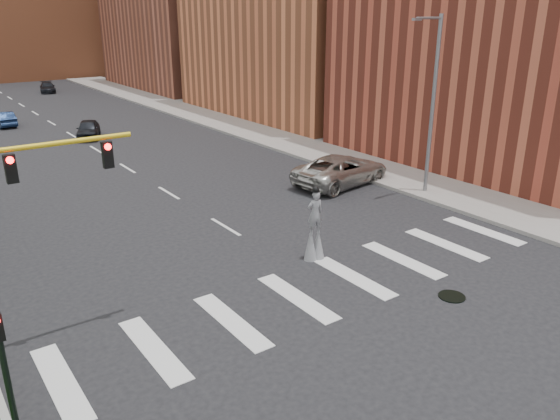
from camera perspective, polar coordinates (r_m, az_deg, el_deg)
name	(u,v)px	position (r m, az deg, el deg)	size (l,w,h in m)	color
ground_plane	(346,299)	(18.68, 6.87, -9.18)	(160.00, 160.00, 0.00)	black
sidewalk_right	(253,130)	(44.76, -2.79, 8.39)	(5.00, 90.00, 0.18)	gray
manhole	(452,296)	(19.52, 17.51, -8.61)	(0.90, 0.90, 0.04)	black
building_far	(190,4)	(73.79, -9.39, 20.45)	(16.00, 22.00, 20.00)	#974D37
building_backdrop	(14,13)	(91.53, -26.07, 18.03)	(26.00, 14.00, 18.00)	#CC6B40
streetlight	(432,101)	(28.74, 15.60, 10.93)	(2.05, 0.20, 9.00)	slate
secondary_signal	(5,366)	(13.46, -26.84, -14.34)	(0.25, 0.21, 3.23)	black
stilt_performer	(315,231)	(20.93, 3.64, -2.20)	(0.84, 0.58, 2.96)	#322214
suv_crossing	(341,170)	(30.52, 6.43, 4.20)	(2.75, 5.97, 1.66)	#B0ADA6
car_near	(88,129)	(44.47, -19.40, 7.98)	(1.59, 3.94, 1.34)	black
car_mid	(4,119)	(51.93, -26.85, 8.49)	(1.29, 3.71, 1.22)	#15264B
car_far	(48,87)	(72.48, -23.12, 11.71)	(1.66, 4.07, 1.18)	black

